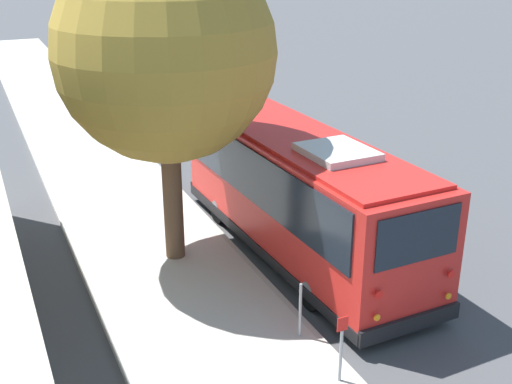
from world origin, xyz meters
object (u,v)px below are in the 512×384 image
Objects in this scene: shuttle_bus at (300,189)px; sign_post_near at (341,348)px; parked_sedan_navy at (148,117)px; street_tree at (162,35)px; parked_sedan_tan at (113,83)px; sign_post_far at (300,310)px; parked_sedan_blue at (88,61)px.

sign_post_near is (-5.20, 1.91, -0.93)m from shuttle_bus.
parked_sedan_navy is 0.54× the size of street_tree.
parked_sedan_tan is 23.90m from sign_post_far.
sign_post_far is (-4.65, -1.21, -4.96)m from street_tree.
shuttle_bus reaches higher than parked_sedan_blue.
parked_sedan_navy is 0.99× the size of parked_sedan_blue.
sign_post_far is (-30.88, 1.64, 0.16)m from parked_sedan_blue.
shuttle_bus is 2.01× the size of parked_sedan_navy.
sign_post_near is (-25.41, 1.63, 0.26)m from parked_sedan_tan.
sign_post_near is 1.12× the size of sign_post_far.
street_tree reaches higher than sign_post_near.
street_tree reaches higher than parked_sedan_tan.
street_tree is at bearing 169.17° from parked_sedan_blue.
sign_post_near reaches higher than parked_sedan_tan.
parked_sedan_blue is (27.24, 0.27, -1.19)m from shuttle_bus.
shuttle_bus reaches higher than parked_sedan_navy.
parked_sedan_blue is 32.48m from sign_post_near.
street_tree is at bearing 14.57° from sign_post_far.
shuttle_bus is at bearing -174.26° from parked_sedan_navy.
street_tree reaches higher than parked_sedan_blue.
parked_sedan_navy is at bearing 174.60° from parked_sedan_blue.
parked_sedan_navy is at bearing -5.02° from sign_post_far.
street_tree is 6.90m from sign_post_far.
sign_post_far reaches higher than parked_sedan_tan.
parked_sedan_tan is at bearing -3.91° from sign_post_far.
street_tree is (1.01, 3.12, 3.93)m from shuttle_bus.
parked_sedan_tan is at bearing 2.25° from parked_sedan_navy.
parked_sedan_blue is (7.03, -0.01, 0.01)m from parked_sedan_tan.
shuttle_bus is at bearing -20.23° from sign_post_near.
sign_post_near reaches higher than parked_sedan_blue.
parked_sedan_blue is at bearing -6.20° from street_tree.
street_tree is 6.28× the size of sign_post_near.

